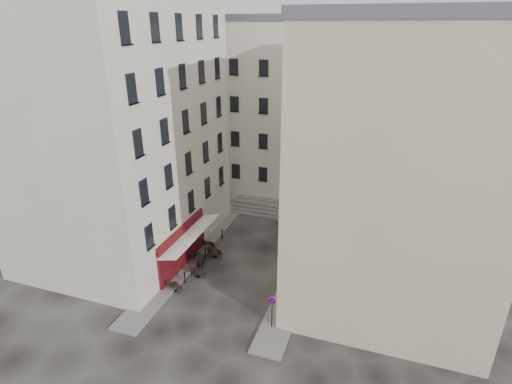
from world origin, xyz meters
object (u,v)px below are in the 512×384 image
at_px(no_parking_sign, 272,307).
at_px(bistro_table_a, 174,286).
at_px(bistro_table_b, 198,272).
at_px(pedestrian, 200,260).

xyz_separation_m(no_parking_sign, bistro_table_a, (-7.73, 1.42, -1.29)).
height_order(no_parking_sign, bistro_table_b, no_parking_sign).
bearing_deg(bistro_table_b, no_parking_sign, -26.99).
relative_size(no_parking_sign, bistro_table_a, 2.09).
distance_m(bistro_table_b, pedestrian, 1.00).
bearing_deg(bistro_table_a, bistro_table_b, 68.32).
bearing_deg(no_parking_sign, bistro_table_a, 167.24).
bearing_deg(bistro_table_b, pedestrian, 103.35).
xyz_separation_m(bistro_table_a, pedestrian, (0.64, 2.92, 0.53)).
xyz_separation_m(bistro_table_a, bistro_table_b, (0.83, 2.10, 0.01)).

